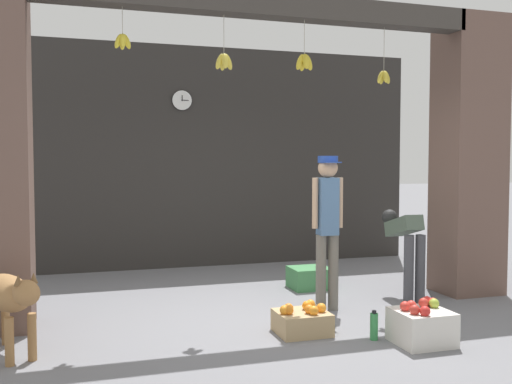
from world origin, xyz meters
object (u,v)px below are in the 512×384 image
(water_bottle, at_px, (374,326))
(wall_clock, at_px, (182,100))
(worker_stooping, at_px, (406,242))
(fruit_crate_apples, at_px, (422,325))
(dog, at_px, (9,296))
(produce_box_green, at_px, (310,278))
(fruit_crate_oranges, at_px, (302,321))
(shopkeeper, at_px, (327,220))

(water_bottle, height_order, wall_clock, wall_clock)
(worker_stooping, height_order, fruit_crate_apples, worker_stooping)
(dog, distance_m, water_bottle, 3.11)
(produce_box_green, bearing_deg, fruit_crate_oranges, -114.59)
(fruit_crate_oranges, height_order, produce_box_green, fruit_crate_oranges)
(wall_clock, bearing_deg, dog, -120.37)
(worker_stooping, relative_size, produce_box_green, 2.07)
(dog, height_order, fruit_crate_apples, dog)
(fruit_crate_oranges, height_order, fruit_crate_apples, fruit_crate_apples)
(shopkeeper, xyz_separation_m, worker_stooping, (1.05, 0.17, -0.30))
(wall_clock, bearing_deg, water_bottle, -75.27)
(dog, height_order, shopkeeper, shopkeeper)
(dog, distance_m, produce_box_green, 3.68)
(dog, distance_m, shopkeeper, 3.16)
(fruit_crate_oranges, distance_m, water_bottle, 0.65)
(produce_box_green, bearing_deg, shopkeeper, -102.46)
(worker_stooping, bearing_deg, dog, -165.95)
(fruit_crate_oranges, distance_m, produce_box_green, 1.90)
(fruit_crate_oranges, relative_size, fruit_crate_apples, 1.01)
(worker_stooping, distance_m, fruit_crate_apples, 1.70)
(shopkeeper, xyz_separation_m, produce_box_green, (0.23, 1.03, -0.84))
(fruit_crate_oranges, distance_m, fruit_crate_apples, 1.06)
(shopkeeper, distance_m, worker_stooping, 1.11)
(dog, relative_size, fruit_crate_oranges, 2.13)
(fruit_crate_oranges, xyz_separation_m, fruit_crate_apples, (0.89, -0.58, 0.04))
(worker_stooping, bearing_deg, wall_clock, 131.89)
(dog, bearing_deg, shopkeeper, 73.66)
(shopkeeper, xyz_separation_m, fruit_crate_oranges, (-0.56, -0.70, -0.85))
(fruit_crate_oranges, distance_m, wall_clock, 4.31)
(water_bottle, bearing_deg, wall_clock, 104.73)
(shopkeeper, bearing_deg, wall_clock, -67.36)
(shopkeeper, height_order, water_bottle, shopkeeper)
(dog, xyz_separation_m, wall_clock, (2.01, 3.44, 1.99))
(produce_box_green, distance_m, wall_clock, 3.26)
(dog, bearing_deg, wall_clock, 122.86)
(shopkeeper, bearing_deg, water_bottle, 91.45)
(shopkeeper, xyz_separation_m, water_bottle, (-0.02, -1.06, -0.85))
(dog, bearing_deg, fruit_crate_apples, 51.33)
(produce_box_green, height_order, wall_clock, wall_clock)
(dog, xyz_separation_m, worker_stooping, (4.12, 0.73, 0.17))
(shopkeeper, bearing_deg, fruit_crate_oranges, 53.66)
(shopkeeper, relative_size, water_bottle, 6.23)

